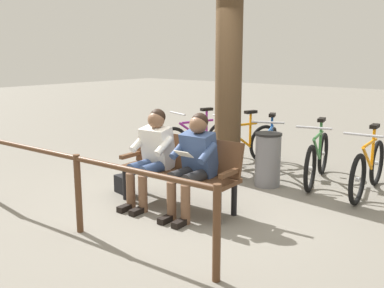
# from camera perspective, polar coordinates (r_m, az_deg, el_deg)

# --- Properties ---
(ground_plane) EXTENTS (40.00, 40.00, 0.00)m
(ground_plane) POSITION_cam_1_polar(r_m,az_deg,el_deg) (5.51, 0.10, -8.37)
(ground_plane) COLOR slate
(bench) EXTENTS (1.62, 0.54, 0.87)m
(bench) POSITION_cam_1_polar(r_m,az_deg,el_deg) (5.52, -1.44, -2.83)
(bench) COLOR #51331E
(bench) RESTS_ON ground
(person_reading) EXTENTS (0.50, 0.78, 1.20)m
(person_reading) POSITION_cam_1_polar(r_m,az_deg,el_deg) (5.17, 0.24, -2.03)
(person_reading) COLOR #334772
(person_reading) RESTS_ON ground
(person_companion) EXTENTS (0.50, 0.78, 1.20)m
(person_companion) POSITION_cam_1_polar(r_m,az_deg,el_deg) (5.56, -5.11, -1.10)
(person_companion) COLOR white
(person_companion) RESTS_ON ground
(handbag) EXTENTS (0.32, 0.20, 0.24)m
(handbag) POSITION_cam_1_polar(r_m,az_deg,el_deg) (6.15, -8.71, -5.17)
(handbag) COLOR black
(handbag) RESTS_ON ground
(tree_trunk) EXTENTS (0.39, 0.39, 3.60)m
(tree_trunk) POSITION_cam_1_polar(r_m,az_deg,el_deg) (6.63, 4.74, 10.89)
(tree_trunk) COLOR #4C3823
(tree_trunk) RESTS_ON ground
(litter_bin) EXTENTS (0.38, 0.38, 0.77)m
(litter_bin) POSITION_cam_1_polar(r_m,az_deg,el_deg) (6.44, 9.68, -1.97)
(litter_bin) COLOR slate
(litter_bin) RESTS_ON ground
(bicycle_orange) EXTENTS (0.48, 1.68, 0.94)m
(bicycle_orange) POSITION_cam_1_polar(r_m,az_deg,el_deg) (6.42, 21.61, -2.94)
(bicycle_orange) COLOR black
(bicycle_orange) RESTS_ON ground
(bicycle_green) EXTENTS (0.54, 1.65, 0.94)m
(bicycle_green) POSITION_cam_1_polar(r_m,az_deg,el_deg) (6.78, 15.73, -1.80)
(bicycle_green) COLOR black
(bicycle_green) RESTS_ON ground
(bicycle_purple) EXTENTS (0.73, 1.58, 0.94)m
(bicycle_purple) POSITION_cam_1_polar(r_m,az_deg,el_deg) (7.12, 9.92, -0.90)
(bicycle_purple) COLOR black
(bicycle_purple) RESTS_ON ground
(bicycle_black) EXTENTS (0.65, 1.61, 0.94)m
(bicycle_black) POSITION_cam_1_polar(r_m,az_deg,el_deg) (7.48, 6.36, -0.19)
(bicycle_black) COLOR black
(bicycle_black) RESTS_ON ground
(bicycle_blue) EXTENTS (0.67, 1.61, 0.94)m
(bicycle_blue) POSITION_cam_1_polar(r_m,az_deg,el_deg) (7.79, 0.75, 0.36)
(bicycle_blue) COLOR black
(bicycle_blue) RESTS_ON ground
(railing_fence) EXTENTS (3.57, 0.17, 0.85)m
(railing_fence) POSITION_cam_1_polar(r_m,az_deg,el_deg) (4.82, -14.45, -4.15)
(railing_fence) COLOR #51331E
(railing_fence) RESTS_ON ground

